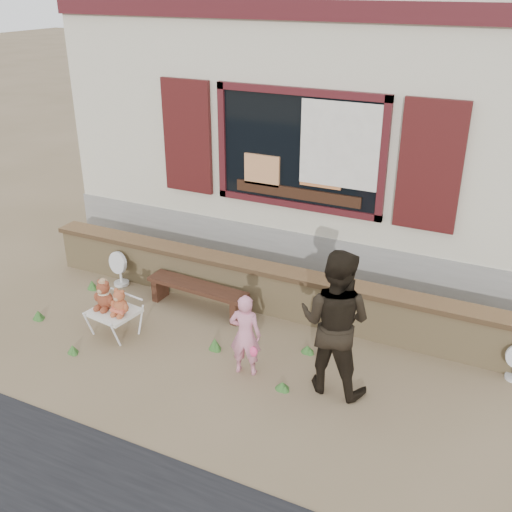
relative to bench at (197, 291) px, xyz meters
The scene contains 11 objects.
ground 1.11m from the bench, 33.29° to the right, with size 80.00×80.00×0.00m, color brown.
shopfront 4.35m from the bench, 77.03° to the left, with size 8.04×5.13×4.00m.
brick_wall 0.99m from the bench, 24.56° to the left, with size 7.10×0.36×0.67m.
bench is the anchor object (origin of this frame).
folding_chair 1.20m from the bench, 121.54° to the right, with size 0.63×0.58×0.35m.
teddy_bear_left 1.29m from the bench, 127.36° to the right, with size 0.30×0.26×0.41m, color brown, non-canonical shape.
teddy_bear_right 1.18m from the bench, 115.15° to the right, with size 0.26×0.23×0.36m, color brown, non-canonical shape.
child 1.64m from the bench, 39.00° to the right, with size 0.37×0.24×1.02m, color pink.
adult 2.48m from the bench, 20.51° to the right, with size 0.82×0.64×1.70m, color black.
fan_left 1.44m from the bench, behind, with size 0.35×0.23×0.55m.
grass_tufts 0.86m from the bench, 98.14° to the right, with size 3.77×1.58×0.15m.
Camera 1 is at (3.02, -5.62, 4.22)m, focal length 42.00 mm.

